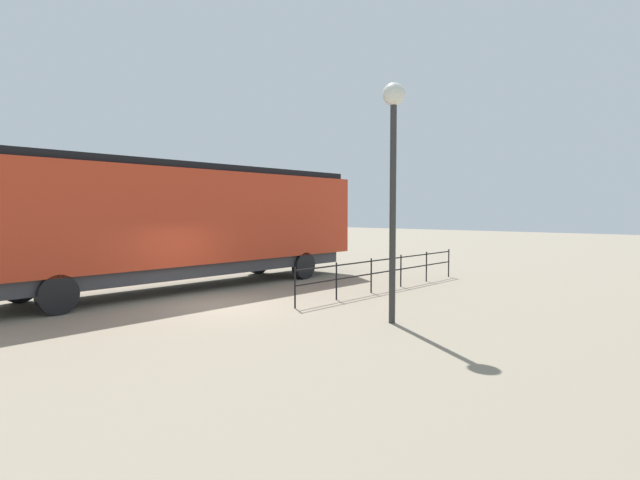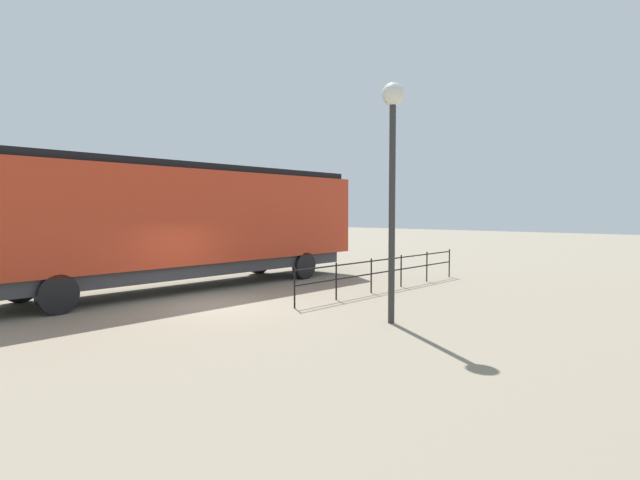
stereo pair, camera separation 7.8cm
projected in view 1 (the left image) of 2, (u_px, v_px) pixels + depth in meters
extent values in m
plane|color=gray|center=(218.00, 306.00, 15.34)|extent=(120.00, 120.00, 0.00)
cube|color=red|center=(181.00, 217.00, 18.43)|extent=(3.08, 15.25, 3.19)
cube|color=black|center=(305.00, 226.00, 23.31)|extent=(2.96, 2.35, 2.24)
cube|color=black|center=(181.00, 168.00, 18.33)|extent=(2.78, 14.64, 0.24)
cube|color=#38383D|center=(182.00, 268.00, 18.53)|extent=(2.78, 14.03, 0.45)
cylinder|color=black|center=(258.00, 261.00, 23.13)|extent=(0.30, 1.10, 1.10)
cylinder|color=black|center=(304.00, 266.00, 21.30)|extent=(0.30, 1.10, 1.10)
cylinder|color=black|center=(19.00, 285.00, 15.79)|extent=(0.30, 1.10, 1.10)
cylinder|color=black|center=(57.00, 295.00, 13.96)|extent=(0.30, 1.10, 1.10)
cylinder|color=#2D2D2D|center=(393.00, 213.00, 12.82)|extent=(0.16, 0.16, 5.49)
sphere|color=silver|center=(394.00, 94.00, 12.66)|extent=(0.55, 0.55, 0.55)
cube|color=black|center=(387.00, 259.00, 18.39)|extent=(0.04, 9.40, 0.04)
cube|color=black|center=(387.00, 271.00, 18.41)|extent=(0.04, 9.40, 0.04)
cylinder|color=black|center=(295.00, 288.00, 14.88)|extent=(0.05, 0.05, 1.18)
cylinder|color=black|center=(336.00, 281.00, 16.29)|extent=(0.05, 0.05, 1.18)
cylinder|color=black|center=(371.00, 276.00, 17.71)|extent=(0.05, 0.05, 1.18)
cylinder|color=black|center=(401.00, 271.00, 19.13)|extent=(0.05, 0.05, 1.18)
cylinder|color=black|center=(426.00, 267.00, 20.54)|extent=(0.05, 0.05, 1.18)
cylinder|color=black|center=(449.00, 263.00, 21.96)|extent=(0.05, 0.05, 1.18)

